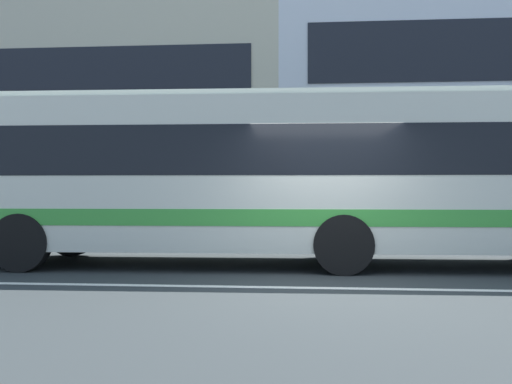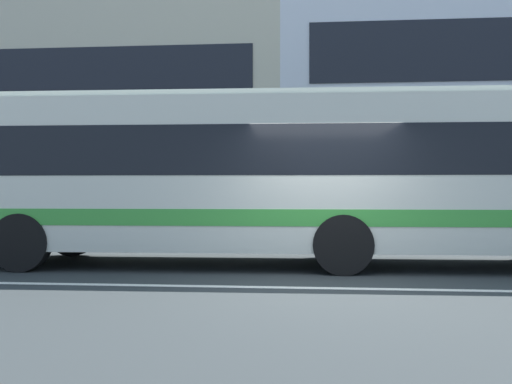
{
  "view_description": "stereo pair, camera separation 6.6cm",
  "coord_description": "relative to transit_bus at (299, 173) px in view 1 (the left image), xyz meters",
  "views": [
    {
      "loc": [
        -0.36,
        -8.12,
        1.43
      ],
      "look_at": [
        -1.26,
        2.49,
        1.36
      ],
      "focal_mm": 39.71,
      "sensor_mm": 36.0,
      "label": 1
    },
    {
      "loc": [
        -0.29,
        -8.12,
        1.43
      ],
      "look_at": [
        -1.26,
        2.49,
        1.36
      ],
      "focal_mm": 39.71,
      "sensor_mm": 36.0,
      "label": 2
    }
  ],
  "objects": [
    {
      "name": "transit_bus",
      "position": [
        0.0,
        0.0,
        0.0
      ],
      "size": [
        11.6,
        2.75,
        3.12
      ],
      "color": "beige",
      "rests_on": "ground_plane"
    },
    {
      "name": "lane_centre_line",
      "position": [
        0.45,
        -2.4,
        -1.72
      ],
      "size": [
        60.0,
        0.16,
        0.01
      ],
      "primitive_type": "cube",
      "color": "silver",
      "rests_on": "ground_plane"
    },
    {
      "name": "ground_plane",
      "position": [
        0.45,
        -2.4,
        -1.72
      ],
      "size": [
        160.0,
        160.0,
        0.0
      ],
      "primitive_type": "plane",
      "color": "#2A2F30"
    },
    {
      "name": "apartment_block_left",
      "position": [
        -12.56,
        13.38,
        3.01
      ],
      "size": [
        23.54,
        8.94,
        9.46
      ],
      "color": "#BBB59D",
      "rests_on": "ground_plane"
    }
  ]
}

